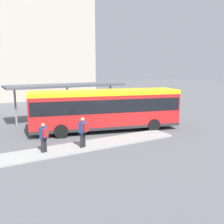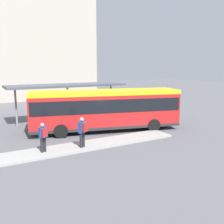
# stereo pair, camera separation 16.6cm
# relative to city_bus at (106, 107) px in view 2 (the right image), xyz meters

# --- Properties ---
(ground_plane) EXTENTS (120.00, 120.00, 0.00)m
(ground_plane) POSITION_rel_city_bus_xyz_m (-0.01, 0.00, -1.81)
(ground_plane) COLOR #5B5B60
(curb_island) EXTENTS (11.29, 1.80, 0.12)m
(curb_island) POSITION_rel_city_bus_xyz_m (-2.45, -2.87, -1.75)
(curb_island) COLOR #9E9E99
(curb_island) RESTS_ON ground_plane
(city_bus) EXTENTS (11.33, 5.23, 3.08)m
(city_bus) POSITION_rel_city_bus_xyz_m (0.00, 0.00, 0.00)
(city_bus) COLOR red
(city_bus) RESTS_ON ground_plane
(pedestrian_waiting) EXTENTS (0.53, 0.56, 1.80)m
(pedestrian_waiting) POSITION_rel_city_bus_xyz_m (-3.24, -3.24, -0.66)
(pedestrian_waiting) COLOR #232328
(pedestrian_waiting) RESTS_ON curb_island
(pedestrian_companion) EXTENTS (0.44, 0.48, 1.65)m
(pedestrian_companion) POSITION_rel_city_bus_xyz_m (-5.46, -2.95, -0.74)
(pedestrian_companion) COLOR #232328
(pedestrian_companion) RESTS_ON curb_island
(bicycle_black) EXTENTS (0.48, 1.68, 0.73)m
(bicycle_black) POSITION_rel_city_bus_xyz_m (8.43, 2.84, -1.44)
(bicycle_black) COLOR black
(bicycle_black) RESTS_ON ground_plane
(bicycle_orange) EXTENTS (0.48, 1.72, 0.74)m
(bicycle_orange) POSITION_rel_city_bus_xyz_m (8.30, 3.61, -1.44)
(bicycle_orange) COLOR black
(bicycle_orange) RESTS_ON ground_plane
(bicycle_yellow) EXTENTS (0.48, 1.70, 0.73)m
(bicycle_yellow) POSITION_rel_city_bus_xyz_m (8.39, 4.39, -1.44)
(bicycle_yellow) COLOR black
(bicycle_yellow) RESTS_ON ground_plane
(station_shelter) EXTENTS (10.35, 3.00, 3.28)m
(station_shelter) POSITION_rel_city_bus_xyz_m (-1.28, 4.82, 1.32)
(station_shelter) COLOR #4C515B
(station_shelter) RESTS_ON ground_plane
(potted_planter_near_shelter) EXTENTS (0.76, 0.76, 1.24)m
(potted_planter_near_shelter) POSITION_rel_city_bus_xyz_m (0.43, 2.29, -1.15)
(potted_planter_near_shelter) COLOR slate
(potted_planter_near_shelter) RESTS_ON ground_plane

